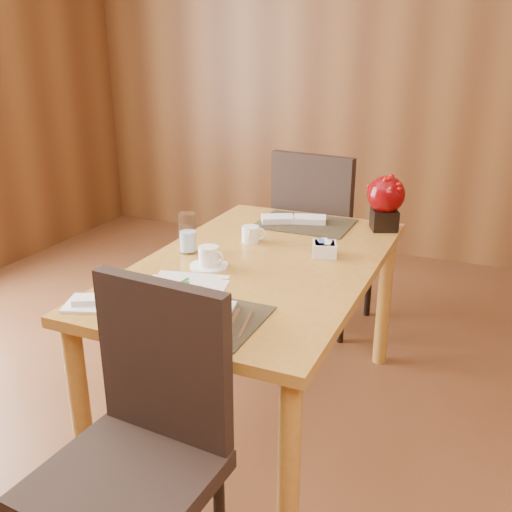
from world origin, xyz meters
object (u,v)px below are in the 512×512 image
at_px(water_glass, 188,233).
at_px(far_chair, 320,232).
at_px(soup_setting, 183,305).
at_px(berry_decor, 386,200).
at_px(dining_table, 260,283).
at_px(near_chair, 142,435).
at_px(sugar_caddy, 324,249).
at_px(bread_plate, 88,303).
at_px(coffee_cup, 209,258).
at_px(creamer_jug, 250,234).

bearing_deg(water_glass, far_chair, 73.91).
distance_m(soup_setting, berry_decor, 1.27).
relative_size(soup_setting, water_glass, 1.95).
height_order(dining_table, near_chair, near_chair).
xyz_separation_m(sugar_caddy, near_chair, (-0.19, -1.07, -0.23)).
xyz_separation_m(water_glass, near_chair, (0.35, -0.88, -0.29)).
relative_size(water_glass, bread_plate, 1.18).
xyz_separation_m(soup_setting, bread_plate, (-0.36, -0.03, -0.05)).
bearing_deg(coffee_cup, creamer_jug, 86.00).
distance_m(creamer_jug, near_chair, 1.14).
relative_size(dining_table, far_chair, 1.44).
bearing_deg(near_chair, far_chair, 96.08).
bearing_deg(far_chair, soup_setting, 99.54).
distance_m(berry_decor, near_chair, 1.60).
height_order(coffee_cup, near_chair, near_chair).
bearing_deg(sugar_caddy, dining_table, -143.34).
height_order(creamer_jug, berry_decor, berry_decor).
height_order(soup_setting, coffee_cup, soup_setting).
bearing_deg(sugar_caddy, soup_setting, -107.10).
relative_size(sugar_caddy, bread_plate, 0.66).
relative_size(soup_setting, creamer_jug, 3.34).
distance_m(coffee_cup, near_chair, 0.82).
bearing_deg(berry_decor, coffee_cup, -124.64).
bearing_deg(dining_table, coffee_cup, -137.52).
bearing_deg(near_chair, creamer_jug, 102.29).
relative_size(coffee_cup, berry_decor, 0.58).
distance_m(coffee_cup, berry_decor, 0.94).
bearing_deg(water_glass, creamer_jug, 50.60).
xyz_separation_m(dining_table, bread_plate, (-0.37, -0.62, 0.10)).
relative_size(creamer_jug, near_chair, 0.10).
distance_m(water_glass, sugar_caddy, 0.57).
relative_size(coffee_cup, creamer_jug, 1.52).
relative_size(berry_decor, far_chair, 0.25).
distance_m(coffee_cup, creamer_jug, 0.35).
bearing_deg(creamer_jug, far_chair, 64.89).
xyz_separation_m(dining_table, creamer_jug, (-0.13, 0.20, 0.13)).
xyz_separation_m(bread_plate, far_chair, (0.33, 1.56, -0.17)).
relative_size(creamer_jug, far_chair, 0.10).
xyz_separation_m(dining_table, far_chair, (-0.04, 0.95, -0.07)).
height_order(soup_setting, sugar_caddy, soup_setting).
height_order(water_glass, sugar_caddy, water_glass).
height_order(creamer_jug, near_chair, near_chair).
height_order(soup_setting, water_glass, water_glass).
bearing_deg(bread_plate, creamer_jug, 73.89).
xyz_separation_m(coffee_cup, far_chair, (0.12, 1.09, -0.20)).
relative_size(bread_plate, near_chair, 0.15).
bearing_deg(soup_setting, dining_table, 76.76).
height_order(dining_table, far_chair, far_chair).
distance_m(water_glass, bread_plate, 0.60).
distance_m(creamer_jug, berry_decor, 0.66).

